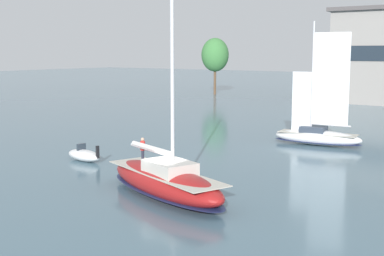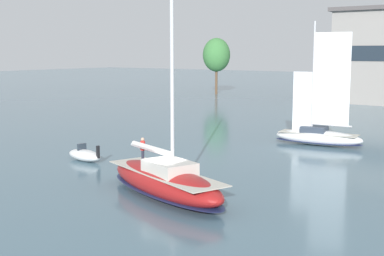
# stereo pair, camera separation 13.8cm
# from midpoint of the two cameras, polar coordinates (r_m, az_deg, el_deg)

# --- Properties ---
(ground_plane) EXTENTS (400.00, 400.00, 0.00)m
(ground_plane) POSITION_cam_midpoint_polar(r_m,az_deg,el_deg) (34.76, -2.80, -7.32)
(ground_plane) COLOR slate
(tree_shore_left) EXTENTS (5.88, 5.88, 12.11)m
(tree_shore_left) POSITION_cam_midpoint_polar(r_m,az_deg,el_deg) (115.99, 2.66, 7.79)
(tree_shore_left) COLOR brown
(tree_shore_left) RESTS_ON ground
(sailboat_main) EXTENTS (12.33, 7.15, 16.35)m
(sailboat_main) POSITION_cam_midpoint_polar(r_m,az_deg,el_deg) (34.46, -2.78, -5.56)
(sailboat_main) COLOR maroon
(sailboat_main) RESTS_ON ground
(sailboat_moored_near_marina) EXTENTS (9.07, 3.30, 12.21)m
(sailboat_moored_near_marina) POSITION_cam_midpoint_polar(r_m,az_deg,el_deg) (54.74, 13.38, -0.76)
(sailboat_moored_near_marina) COLOR silver
(sailboat_moored_near_marina) RESTS_ON ground
(motor_tender) EXTENTS (4.19, 2.14, 1.54)m
(motor_tender) POSITION_cam_midpoint_polar(r_m,az_deg,el_deg) (46.60, -11.28, -2.85)
(motor_tender) COLOR silver
(motor_tender) RESTS_ON ground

